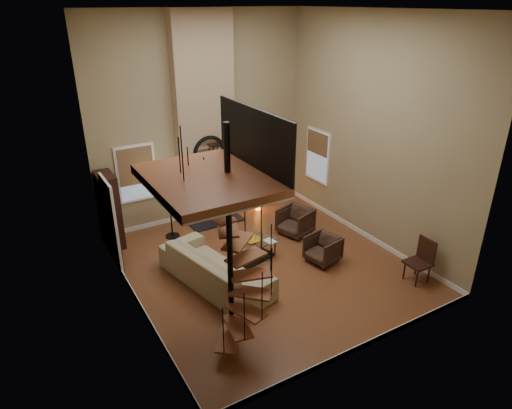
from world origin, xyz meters
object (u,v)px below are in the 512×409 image
coffee_table (253,249)px  side_chair (421,259)px  sofa (214,267)px  accent_lamp (258,202)px  armchair_far (325,248)px  armchair_near (297,220)px  floor_lamp (168,187)px  hutch (110,210)px

coffee_table → side_chair: 3.76m
side_chair → sofa: bearing=151.3°
accent_lamp → armchair_far: bearing=-92.0°
armchair_far → armchair_near: bearing=158.9°
armchair_far → side_chair: size_ratio=0.69×
sofa → side_chair: side_chair is taller
armchair_far → coffee_table: (-1.42, 0.90, -0.07)m
coffee_table → armchair_far: bearing=-32.2°
armchair_far → accent_lamp: bearing=167.0°
sofa → floor_lamp: bearing=-12.0°
accent_lamp → coffee_table: bearing=-123.0°
coffee_table → accent_lamp: (1.53, 2.37, -0.03)m
hutch → sofa: size_ratio=0.67×
sofa → side_chair: (3.95, -2.16, 0.13)m
armchair_near → hutch: bearing=-131.2°
armchair_near → coffee_table: bearing=-88.4°
armchair_near → floor_lamp: size_ratio=0.46×
sofa → armchair_near: 3.07m
armchair_far → hutch: bearing=-140.3°
armchair_far → side_chair: bearing=27.1°
floor_lamp → sofa: bearing=-89.2°
floor_lamp → side_chair: floor_lamp is taller
coffee_table → accent_lamp: bearing=57.0°
armchair_near → armchair_far: (-0.27, -1.51, 0.00)m
accent_lamp → hutch: bearing=178.9°
armchair_far → coffee_table: armchair_far is taller
hutch → armchair_near: (4.35, -1.83, -0.60)m
hutch → coffee_table: 3.67m
coffee_table → floor_lamp: floor_lamp is taller
side_chair → hutch: bearing=137.1°
armchair_far → floor_lamp: bearing=-149.1°
armchair_near → armchair_far: bearing=-28.5°
floor_lamp → accent_lamp: bearing=6.1°
armchair_near → floor_lamp: bearing=-134.8°
sofa → armchair_far: size_ratio=3.98×
coffee_table → accent_lamp: accent_lamp is taller
hutch → side_chair: bearing=-42.9°
sofa → armchair_far: 2.68m
armchair_far → coffee_table: 1.68m
armchair_near → accent_lamp: bearing=166.6°
armchair_far → side_chair: 2.14m
hutch → accent_lamp: (4.19, -0.08, -0.70)m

